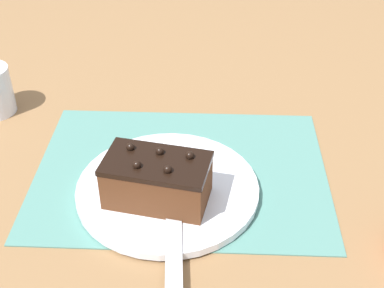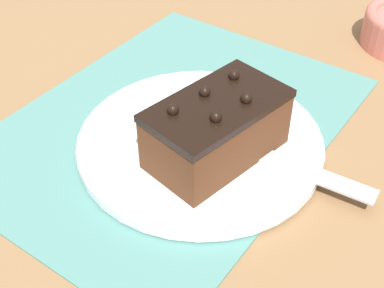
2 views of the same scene
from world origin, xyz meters
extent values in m
plane|color=olive|center=(0.00, 0.00, 0.00)|extent=(3.00, 3.00, 0.00)
cube|color=slate|center=(0.00, 0.00, 0.00)|extent=(0.46, 0.34, 0.00)
cylinder|color=white|center=(-0.02, -0.05, 0.01)|extent=(0.27, 0.27, 0.01)
cube|color=#512D19|center=(-0.03, -0.08, 0.05)|extent=(0.16, 0.11, 0.06)
cube|color=black|center=(-0.03, -0.08, 0.08)|extent=(0.16, 0.11, 0.01)
sphere|color=black|center=(-0.07, -0.06, 0.09)|extent=(0.01, 0.01, 0.01)
sphere|color=black|center=(-0.05, -0.10, 0.09)|extent=(0.01, 0.01, 0.01)
sphere|color=black|center=(-0.03, -0.06, 0.09)|extent=(0.01, 0.01, 0.01)
sphere|color=black|center=(-0.01, -0.10, 0.09)|extent=(0.01, 0.01, 0.01)
sphere|color=black|center=(0.02, -0.07, 0.09)|extent=(0.01, 0.01, 0.01)
cube|color=slate|center=(0.00, -0.03, 0.02)|extent=(0.03, 0.08, 0.01)
cube|color=#B7BABF|center=(0.00, -0.16, 0.02)|extent=(0.03, 0.18, 0.00)
camera|label=1|loc=(0.05, -0.66, 0.54)|focal=50.00mm
camera|label=2|loc=(-0.39, -0.31, 0.40)|focal=50.00mm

